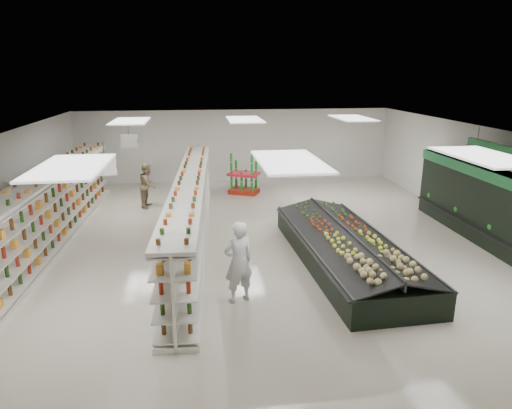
{
  "coord_description": "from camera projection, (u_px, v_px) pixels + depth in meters",
  "views": [
    {
      "loc": [
        -1.75,
        -12.4,
        4.8
      ],
      "look_at": [
        -0.11,
        0.11,
        1.12
      ],
      "focal_mm": 32.0,
      "sensor_mm": 36.0,
      "label": 1
    }
  ],
  "objects": [
    {
      "name": "floor",
      "position": [
        260.0,
        242.0,
        13.37
      ],
      "size": [
        16.0,
        16.0,
        0.0
      ],
      "primitive_type": "plane",
      "color": "beige",
      "rests_on": "ground"
    },
    {
      "name": "ceiling",
      "position": [
        260.0,
        133.0,
        12.47
      ],
      "size": [
        14.0,
        16.0,
        0.02
      ],
      "primitive_type": "cube",
      "color": "white",
      "rests_on": "wall_back"
    },
    {
      "name": "wall_back",
      "position": [
        236.0,
        146.0,
        20.53
      ],
      "size": [
        14.0,
        0.02,
        3.2
      ],
      "primitive_type": "cube",
      "color": "white",
      "rests_on": "floor"
    },
    {
      "name": "wall_front",
      "position": [
        356.0,
        358.0,
        5.3
      ],
      "size": [
        14.0,
        0.02,
        3.2
      ],
      "primitive_type": "cube",
      "color": "white",
      "rests_on": "floor"
    },
    {
      "name": "wall_right",
      "position": [
        489.0,
        182.0,
        13.79
      ],
      "size": [
        0.02,
        16.0,
        3.2
      ],
      "primitive_type": "cube",
      "color": "white",
      "rests_on": "floor"
    },
    {
      "name": "produce_wall_case",
      "position": [
        505.0,
        208.0,
        12.41
      ],
      "size": [
        0.93,
        8.0,
        2.2
      ],
      "color": "black",
      "rests_on": "floor"
    },
    {
      "name": "aisle_sign_near",
      "position": [
        105.0,
        167.0,
        10.22
      ],
      "size": [
        0.52,
        0.06,
        0.75
      ],
      "color": "white",
      "rests_on": "ceiling"
    },
    {
      "name": "aisle_sign_far",
      "position": [
        129.0,
        141.0,
        14.02
      ],
      "size": [
        0.52,
        0.06,
        0.75
      ],
      "color": "white",
      "rests_on": "ceiling"
    },
    {
      "name": "hortifruti_banner",
      "position": [
        503.0,
        157.0,
        11.98
      ],
      "size": [
        0.12,
        3.2,
        0.95
      ],
      "color": "#1C6C34",
      "rests_on": "ceiling"
    },
    {
      "name": "gondola_left",
      "position": [
        47.0,
        216.0,
        12.7
      ],
      "size": [
        1.27,
        11.82,
        2.04
      ],
      "rotation": [
        0.0,
        0.0,
        -0.03
      ],
      "color": "white",
      "rests_on": "floor"
    },
    {
      "name": "gondola_center",
      "position": [
        192.0,
        213.0,
        13.13
      ],
      "size": [
        1.4,
        11.15,
        1.93
      ],
      "rotation": [
        0.0,
        0.0,
        -0.05
      ],
      "color": "white",
      "rests_on": "floor"
    },
    {
      "name": "produce_island",
      "position": [
        346.0,
        248.0,
        11.78
      ],
      "size": [
        2.58,
        6.41,
        0.94
      ],
      "rotation": [
        0.0,
        0.0,
        0.05
      ],
      "color": "black",
      "rests_on": "floor"
    },
    {
      "name": "soda_endcap",
      "position": [
        244.0,
        176.0,
        18.55
      ],
      "size": [
        1.42,
        1.24,
        1.53
      ],
      "rotation": [
        0.0,
        0.0,
        -0.43
      ],
      "color": "#A12312",
      "rests_on": "floor"
    },
    {
      "name": "shopper_main",
      "position": [
        238.0,
        262.0,
        9.69
      ],
      "size": [
        0.78,
        0.65,
        1.82
      ],
      "primitive_type": "imported",
      "rotation": [
        0.0,
        0.0,
        3.52
      ],
      "color": "white",
      "rests_on": "floor"
    },
    {
      "name": "shopper_background",
      "position": [
        148.0,
        185.0,
        16.73
      ],
      "size": [
        0.66,
        0.88,
        1.63
      ],
      "primitive_type": "imported",
      "rotation": [
        0.0,
        0.0,
        1.33
      ],
      "color": "tan",
      "rests_on": "floor"
    }
  ]
}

